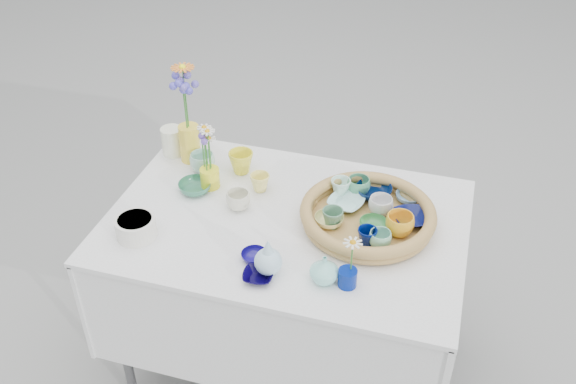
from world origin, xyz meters
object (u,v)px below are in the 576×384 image
(display_table, at_px, (287,360))
(wicker_tray, at_px, (368,216))
(bud_vase_seafoam, at_px, (324,269))
(tall_vase_yellow, at_px, (190,143))

(display_table, xyz_separation_m, wicker_tray, (0.28, 0.05, 0.80))
(display_table, distance_m, bud_vase_seafoam, 0.88)
(display_table, relative_size, wicker_tray, 2.66)
(display_table, distance_m, tall_vase_yellow, 1.00)
(display_table, relative_size, bud_vase_seafoam, 13.02)
(wicker_tray, distance_m, bud_vase_seafoam, 0.33)
(display_table, xyz_separation_m, bud_vase_seafoam, (0.20, -0.27, 0.81))
(display_table, height_order, wicker_tray, wicker_tray)
(wicker_tray, bearing_deg, bud_vase_seafoam, -103.77)
(tall_vase_yellow, bearing_deg, bud_vase_seafoam, -37.88)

